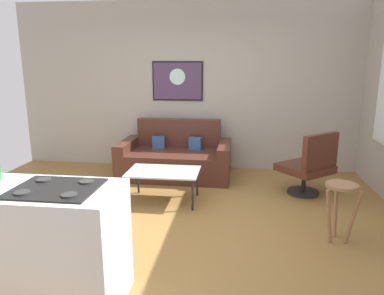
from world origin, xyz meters
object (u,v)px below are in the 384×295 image
(coffee_table, at_px, (163,173))
(armchair, at_px, (310,166))
(couch, at_px, (176,159))
(wall_painting, at_px, (178,81))
(bar_stool, at_px, (341,197))

(coffee_table, relative_size, armchair, 1.04)
(couch, xyz_separation_m, wall_painting, (-0.05, 0.55, 1.21))
(couch, bearing_deg, bar_stool, -44.12)
(wall_painting, bearing_deg, couch, -84.98)
(armchair, distance_m, wall_painting, 2.58)
(bar_stool, relative_size, wall_painting, 0.72)
(bar_stool, height_order, wall_painting, wall_painting)
(couch, height_order, armchair, armchair)
(coffee_table, xyz_separation_m, bar_stool, (1.99, -0.85, 0.09))
(couch, height_order, coffee_table, couch)
(armchair, bearing_deg, bar_stool, -87.60)
(bar_stool, bearing_deg, couch, 135.88)
(couch, relative_size, bar_stool, 2.86)
(couch, relative_size, armchair, 1.98)
(coffee_table, bearing_deg, bar_stool, -23.05)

